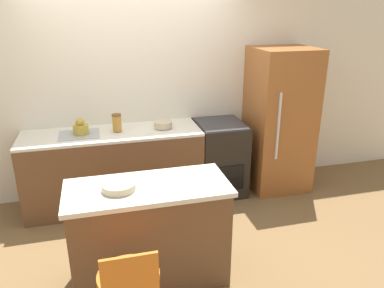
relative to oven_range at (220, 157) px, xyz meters
The scene contains 10 objects.
ground_plane 1.16m from the oven_range, 161.25° to the right, with size 14.00×14.00×0.00m, color brown.
wall_back 1.36m from the oven_range, 160.60° to the left, with size 8.00×0.06×2.60m.
back_counter 1.31m from the oven_range, behind, with size 2.03×0.65×0.92m.
kitchen_island 1.81m from the oven_range, 127.70° to the right, with size 1.33×0.59×0.91m.
oven_range is the anchor object (origin of this frame).
refrigerator 0.89m from the oven_range, ahead, with size 0.73×0.73×1.80m.
kettle 1.72m from the oven_range, behind, with size 0.17×0.17×0.18m.
mixing_bowl 0.87m from the oven_range, behind, with size 0.21×0.21×0.07m.
canister_jar 1.36m from the oven_range, behind, with size 0.11×0.11×0.20m.
fruit_bowl 2.02m from the oven_range, 132.73° to the right, with size 0.27×0.27×0.06m.
Camera 1 is at (-0.44, -3.79, 2.29)m, focal length 35.00 mm.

